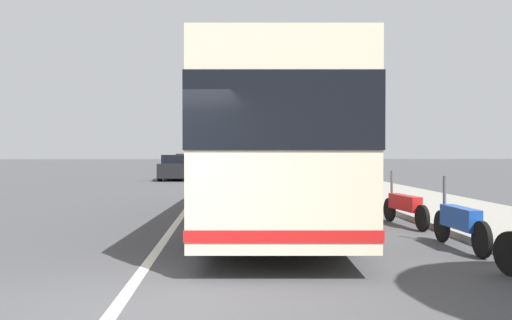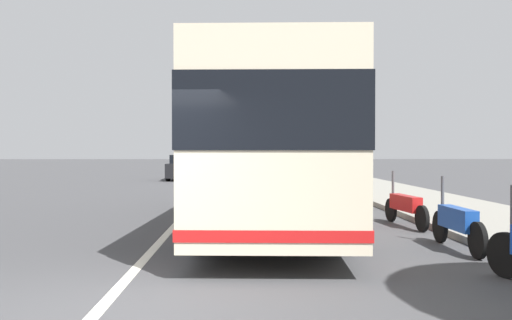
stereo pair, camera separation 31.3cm
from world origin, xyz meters
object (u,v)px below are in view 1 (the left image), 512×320
(coach_bus, at_px, (271,143))
(car_ahead_same_lane, at_px, (187,163))
(car_far_distant, at_px, (240,163))
(motorcycle_nearest_curb, at_px, (460,222))
(car_oncoming, at_px, (178,168))
(motorcycle_mid_row, at_px, (405,206))

(coach_bus, height_order, car_ahead_same_lane, coach_bus)
(car_ahead_same_lane, xyz_separation_m, car_far_distant, (-1.43, -4.42, -0.01))
(motorcycle_nearest_curb, bearing_deg, coach_bus, 36.99)
(car_far_distant, bearing_deg, car_ahead_same_lane, 70.88)
(car_ahead_same_lane, distance_m, car_oncoming, 14.35)
(motorcycle_nearest_curb, bearing_deg, car_oncoming, 15.75)
(motorcycle_mid_row, height_order, car_oncoming, car_oncoming)
(motorcycle_mid_row, height_order, car_ahead_same_lane, car_ahead_same_lane)
(car_oncoming, bearing_deg, motorcycle_nearest_curb, 17.62)
(car_ahead_same_lane, xyz_separation_m, car_oncoming, (-14.35, -0.50, 0.00))
(motorcycle_mid_row, distance_m, car_ahead_same_lane, 35.49)
(car_ahead_same_lane, distance_m, car_far_distant, 4.64)
(car_ahead_same_lane, relative_size, car_far_distant, 1.02)
(motorcycle_mid_row, xyz_separation_m, car_oncoming, (20.35, 6.99, 0.25))
(car_far_distant, bearing_deg, motorcycle_mid_row, -175.92)
(motorcycle_mid_row, bearing_deg, car_oncoming, 12.25)
(motorcycle_nearest_curb, bearing_deg, car_far_distant, 3.92)
(car_ahead_same_lane, bearing_deg, coach_bus, 8.71)
(motorcycle_nearest_curb, xyz_separation_m, car_far_distant, (36.26, 3.08, 0.23))
(motorcycle_nearest_curb, distance_m, car_far_distant, 36.39)
(motorcycle_nearest_curb, relative_size, car_oncoming, 0.53)
(car_far_distant, bearing_deg, car_oncoming, 161.92)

